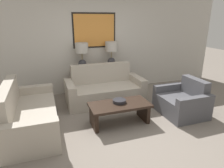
{
  "coord_description": "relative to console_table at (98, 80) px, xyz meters",
  "views": [
    {
      "loc": [
        -1.36,
        -3.07,
        2.02
      ],
      "look_at": [
        -0.02,
        0.83,
        0.65
      ],
      "focal_mm": 32.0,
      "sensor_mm": 36.0,
      "label": 1
    }
  ],
  "objects": [
    {
      "name": "couch_by_side",
      "position": [
        -1.74,
        -1.52,
        -0.07
      ],
      "size": [
        0.88,
        1.9,
        0.91
      ],
      "color": "#ADA393",
      "rests_on": "ground_plane"
    },
    {
      "name": "console_table",
      "position": [
        0.0,
        0.0,
        0.0
      ],
      "size": [
        1.38,
        0.38,
        0.74
      ],
      "color": "brown",
      "rests_on": "ground_plane"
    },
    {
      "name": "table_lamp_right",
      "position": [
        0.41,
        0.0,
        0.8
      ],
      "size": [
        0.34,
        0.34,
        0.68
      ],
      "color": "#333338",
      "rests_on": "console_table"
    },
    {
      "name": "back_wall",
      "position": [
        0.0,
        0.27,
        0.96
      ],
      "size": [
        7.75,
        0.12,
        2.65
      ],
      "color": "beige",
      "rests_on": "ground_plane"
    },
    {
      "name": "table_lamp_left",
      "position": [
        -0.41,
        0.0,
        0.8
      ],
      "size": [
        0.34,
        0.34,
        0.68
      ],
      "color": "#333338",
      "rests_on": "console_table"
    },
    {
      "name": "decorative_bowl",
      "position": [
        -0.04,
        -1.79,
        0.09
      ],
      "size": [
        0.26,
        0.26,
        0.06
      ],
      "color": "#232328",
      "rests_on": "coffee_table"
    },
    {
      "name": "coffee_table",
      "position": [
        -0.05,
        -1.84,
        -0.06
      ],
      "size": [
        1.19,
        0.58,
        0.42
      ],
      "color": "black",
      "rests_on": "ground_plane"
    },
    {
      "name": "couch_by_back_wall",
      "position": [
        0.0,
        -0.66,
        -0.07
      ],
      "size": [
        1.9,
        0.88,
        0.91
      ],
      "color": "#ADA393",
      "rests_on": "ground_plane"
    },
    {
      "name": "ground_plane",
      "position": [
        0.0,
        -2.11,
        -0.37
      ],
      "size": [
        20.0,
        20.0,
        0.0
      ],
      "primitive_type": "plane",
      "color": "slate"
    },
    {
      "name": "armchair_near_back_wall",
      "position": [
        1.4,
        -1.88,
        -0.1
      ],
      "size": [
        0.84,
        0.99,
        0.78
      ],
      "color": "#4C4C51",
      "rests_on": "ground_plane"
    }
  ]
}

